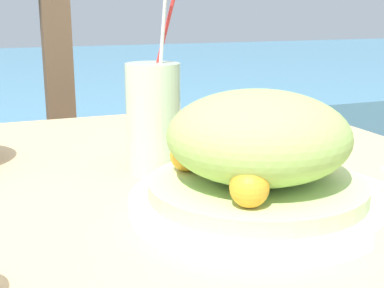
# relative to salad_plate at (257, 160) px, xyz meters

# --- Properties ---
(patio_table) EXTENTS (0.99, 0.88, 0.72)m
(patio_table) POSITION_rel_salad_plate_xyz_m (-0.10, 0.18, -0.16)
(patio_table) COLOR tan
(patio_table) RESTS_ON ground_plane
(railing_fence) EXTENTS (2.80, 0.08, 1.10)m
(railing_fence) POSITION_rel_salad_plate_xyz_m (-0.10, 0.91, 0.04)
(railing_fence) COLOR brown
(railing_fence) RESTS_ON ground_plane
(sea_backdrop) EXTENTS (12.00, 4.00, 0.53)m
(sea_backdrop) POSITION_rel_salad_plate_xyz_m (-0.10, 3.41, -0.51)
(sea_backdrop) COLOR teal
(sea_backdrop) RESTS_ON ground_plane
(salad_plate) EXTENTS (0.30, 0.30, 0.14)m
(salad_plate) POSITION_rel_salad_plate_xyz_m (0.00, 0.00, 0.00)
(salad_plate) COLOR white
(salad_plate) RESTS_ON patio_table
(drink_glass) EXTENTS (0.08, 0.08, 0.25)m
(drink_glass) POSITION_rel_salad_plate_xyz_m (-0.06, 0.19, 0.02)
(drink_glass) COLOR beige
(drink_glass) RESTS_ON patio_table
(fork) EXTENTS (0.04, 0.18, 0.00)m
(fork) POSITION_rel_salad_plate_xyz_m (0.19, 0.04, -0.06)
(fork) COLOR silver
(fork) RESTS_ON patio_table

